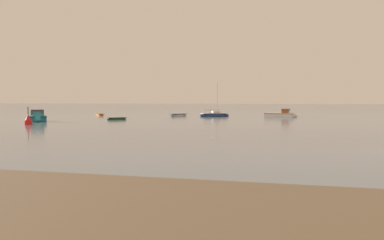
% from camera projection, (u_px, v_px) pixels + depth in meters
% --- Properties ---
extents(motorboat_moored_0, '(5.98, 2.89, 2.18)m').
position_uv_depth(motorboat_moored_0, '(284.00, 115.00, 78.25)').
color(motorboat_moored_0, white).
rests_on(motorboat_moored_0, ground).
extents(rowboat_moored_0, '(3.14, 4.02, 0.61)m').
position_uv_depth(rowboat_moored_0, '(178.00, 115.00, 83.82)').
color(rowboat_moored_0, white).
rests_on(rowboat_moored_0, ground).
extents(sailboat_moored_1, '(5.62, 4.74, 6.35)m').
position_uv_depth(sailboat_moored_1, '(214.00, 115.00, 81.29)').
color(sailboat_moored_1, navy).
rests_on(sailboat_moored_1, ground).
extents(motorboat_moored_2, '(5.73, 6.45, 2.45)m').
position_uv_depth(motorboat_moored_2, '(37.00, 119.00, 61.63)').
color(motorboat_moored_2, '#197084').
rests_on(motorboat_moored_2, ground).
extents(rowboat_moored_2, '(2.81, 3.21, 0.51)m').
position_uv_depth(rowboat_moored_2, '(117.00, 119.00, 67.36)').
color(rowboat_moored_2, '#23602D').
rests_on(rowboat_moored_2, ground).
extents(rowboat_moored_3, '(3.13, 3.32, 0.54)m').
position_uv_depth(rowboat_moored_3, '(100.00, 115.00, 85.85)').
color(rowboat_moored_3, orange).
rests_on(rowboat_moored_3, ground).
extents(rowboat_moored_4, '(1.03, 2.88, 0.45)m').
position_uv_depth(rowboat_moored_4, '(290.00, 114.00, 92.56)').
color(rowboat_moored_4, white).
rests_on(rowboat_moored_4, ground).
extents(channel_buoy, '(0.90, 0.90, 2.30)m').
position_uv_depth(channel_buoy, '(28.00, 121.00, 53.50)').
color(channel_buoy, red).
rests_on(channel_buoy, ground).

